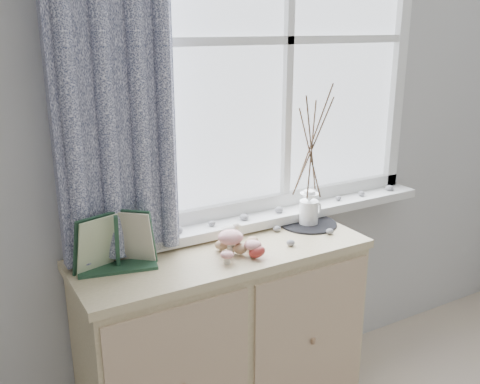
{
  "coord_description": "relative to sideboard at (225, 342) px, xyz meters",
  "views": [
    {
      "loc": [
        -1.08,
        0.01,
        1.71
      ],
      "look_at": [
        -0.1,
        1.7,
        1.1
      ],
      "focal_mm": 40.0,
      "sensor_mm": 36.0,
      "label": 1
    }
  ],
  "objects": [
    {
      "name": "botanical_book",
      "position": [
        -0.42,
        0.02,
        0.54
      ],
      "size": [
        0.35,
        0.2,
        0.23
      ],
      "primitive_type": null,
      "rotation": [
        0.0,
        0.0,
        -0.22
      ],
      "color": "#1E402B",
      "rests_on": "sideboard"
    },
    {
      "name": "twig_pitcher",
      "position": [
        0.47,
        0.07,
        0.8
      ],
      "size": [
        0.3,
        0.3,
        0.65
      ],
      "rotation": [
        0.0,
        0.0,
        0.41
      ],
      "color": "white",
      "rests_on": "crocheted_doily"
    },
    {
      "name": "sideboard",
      "position": [
        0.0,
        0.0,
        0.0
      ],
      "size": [
        1.2,
        0.45,
        0.85
      ],
      "color": "beige",
      "rests_on": "ground"
    },
    {
      "name": "crocheted_doily",
      "position": [
        0.47,
        0.07,
        0.43
      ],
      "size": [
        0.26,
        0.26,
        0.01
      ],
      "primitive_type": "cylinder",
      "color": "black",
      "rests_on": "sideboard"
    },
    {
      "name": "songbird_figurine",
      "position": [
        0.07,
        0.1,
        0.46
      ],
      "size": [
        0.13,
        0.07,
        0.07
      ],
      "primitive_type": null,
      "rotation": [
        0.0,
        0.0,
        -0.08
      ],
      "color": "silver",
      "rests_on": "sideboard"
    },
    {
      "name": "toadstool_cluster",
      "position": [
        0.02,
        -0.06,
        0.48
      ],
      "size": [
        0.18,
        0.16,
        0.09
      ],
      "color": "silver",
      "rests_on": "sideboard"
    },
    {
      "name": "sideboard_pebbles",
      "position": [
        0.35,
        -0.03,
        0.44
      ],
      "size": [
        0.26,
        0.19,
        0.02
      ],
      "color": "gray",
      "rests_on": "sideboard"
    },
    {
      "name": "wooden_eggs",
      "position": [
        0.05,
        -0.06,
        0.45
      ],
      "size": [
        0.16,
        0.17,
        0.07
      ],
      "color": "tan",
      "rests_on": "sideboard"
    }
  ]
}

